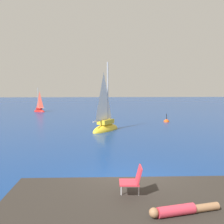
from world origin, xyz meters
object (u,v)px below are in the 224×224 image
at_px(sailboat_near, 106,127).
at_px(beach_chair, 133,179).
at_px(marker_buoy, 166,122).
at_px(sailboat_far, 39,110).
at_px(person_sunbather, 181,210).

xyz_separation_m(sailboat_near, beach_chair, (0.31, -13.60, 0.76)).
relative_size(beach_chair, marker_buoy, 0.71).
relative_size(sailboat_near, sailboat_far, 1.60).
relative_size(person_sunbather, beach_chair, 2.19).
distance_m(sailboat_near, person_sunbather, 14.73).
bearing_deg(sailboat_near, marker_buoy, -17.92).
relative_size(sailboat_near, marker_buoy, 5.46).
xyz_separation_m(person_sunbather, beach_chair, (-0.95, 1.08, 0.33)).
distance_m(sailboat_far, person_sunbather, 32.49).
relative_size(sailboat_far, person_sunbather, 2.21).
bearing_deg(marker_buoy, person_sunbather, -104.99).
bearing_deg(person_sunbather, marker_buoy, 63.61).
bearing_deg(marker_buoy, beach_chair, -108.54).
distance_m(sailboat_near, marker_buoy, 7.93).
bearing_deg(beach_chair, sailboat_far, -68.61).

